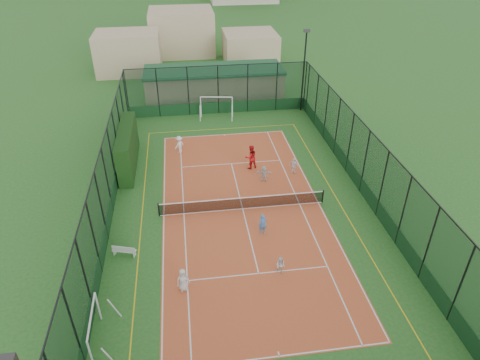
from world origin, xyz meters
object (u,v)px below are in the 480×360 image
object	(u,v)px
child_near_right	(281,265)
child_far_left	(179,144)
white_bench	(124,250)
child_far_back	(264,174)
clubhouse	(214,82)
coach	(251,157)
futsal_goal_far	(217,107)
child_near_left	(183,280)
child_near_mid	(263,224)
child_far_right	(294,166)
futsal_goal_near	(95,329)
floodlight_ne	(304,72)

from	to	relation	value
child_near_right	child_far_left	xyz separation A→B (m)	(-5.42, 15.56, 0.18)
white_bench	child_near_right	size ratio (longest dim) A/B	1.27
white_bench	child_far_back	bearing A→B (deg)	52.60
child_far_left	child_far_back	bearing A→B (deg)	93.98
clubhouse	coach	xyz separation A→B (m)	(1.47, -16.49, -0.56)
child_far_left	coach	xyz separation A→B (m)	(5.65, -3.54, 0.26)
futsal_goal_far	child_near_left	distance (m)	23.48
clubhouse	coach	world-z (taller)	clubhouse
child_near_mid	child_near_right	distance (m)	3.70
clubhouse	child_far_right	distance (m)	18.40
child_far_left	child_far_back	world-z (taller)	child_far_left
white_bench	futsal_goal_near	size ratio (longest dim) A/B	0.49
futsal_goal_far	child_far_back	distance (m)	12.90
futsal_goal_far	child_far_back	bearing A→B (deg)	-69.86
clubhouse	child_far_back	xyz separation A→B (m)	(2.14, -18.56, -0.93)
white_bench	clubhouse	bearing A→B (deg)	89.97
child_far_left	child_far_right	world-z (taller)	child_far_left
futsal_goal_far	child_far_left	bearing A→B (deg)	-109.65
floodlight_ne	child_far_right	size ratio (longest dim) A/B	6.23
white_bench	futsal_goal_near	distance (m)	6.24
child_near_left	child_near_mid	xyz separation A→B (m)	(5.21, 4.20, 0.01)
child_far_left	futsal_goal_near	bearing A→B (deg)	32.52
futsal_goal_near	child_near_right	distance (m)	10.37
child_near_right	coach	distance (m)	12.03
futsal_goal_near	child_near_mid	world-z (taller)	futsal_goal_near
child_far_right	child_near_right	bearing A→B (deg)	99.15
futsal_goal_near	child_far_right	xyz separation A→B (m)	(13.28, 14.12, -0.28)
floodlight_ne	futsal_goal_near	bearing A→B (deg)	-122.94
clubhouse	white_bench	distance (m)	26.90
white_bench	child_far_right	xyz separation A→B (m)	(12.52, 7.96, 0.27)
clubhouse	white_bench	bearing A→B (deg)	-106.87
white_bench	futsal_goal_near	xyz separation A→B (m)	(-0.76, -6.16, 0.54)
child_near_left	child_far_left	world-z (taller)	child_far_left
child_far_left	floodlight_ne	bearing A→B (deg)	166.11
white_bench	child_far_back	world-z (taller)	child_far_back
child_far_back	clubhouse	bearing A→B (deg)	-70.95
child_far_left	futsal_goal_far	bearing A→B (deg)	-163.36
child_far_right	child_far_back	world-z (taller)	child_far_right
clubhouse	child_far_left	size ratio (longest dim) A/B	10.17
futsal_goal_far	child_near_mid	distance (m)	18.97
clubhouse	child_far_right	bearing A→B (deg)	-75.12
child_near_left	child_far_left	bearing A→B (deg)	76.01
child_near_left	child_near_mid	world-z (taller)	child_near_mid
floodlight_ne	clubhouse	distance (m)	10.47
white_bench	child_near_left	size ratio (longest dim) A/B	1.00
futsal_goal_near	child_far_right	size ratio (longest dim) A/B	2.23
white_bench	futsal_goal_near	world-z (taller)	futsal_goal_near
coach	floodlight_ne	bearing A→B (deg)	-140.12
child_far_back	child_near_mid	bearing A→B (deg)	91.13
floodlight_ne	child_near_left	xyz separation A→B (m)	(-12.93, -23.63, -3.39)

